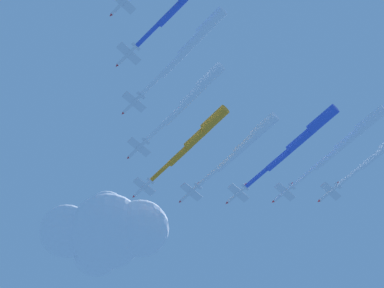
% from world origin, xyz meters
% --- Properties ---
extents(jet_lead, '(33.77, 35.58, 3.67)m').
position_xyz_m(jet_lead, '(-1.33, 2.01, 186.83)').
color(jet_lead, silver).
extents(jet_port_inner, '(33.09, 34.85, 3.72)m').
position_xyz_m(jet_port_inner, '(0.12, 17.82, 185.19)').
color(jet_port_inner, silver).
extents(jet_starboard_inner, '(33.68, 34.77, 3.65)m').
position_xyz_m(jet_starboard_inner, '(-17.59, 0.77, 184.45)').
color(jet_starboard_inner, silver).
extents(jet_port_mid, '(34.35, 36.30, 3.66)m').
position_xyz_m(jet_port_mid, '(0.25, 35.11, 185.54)').
color(jet_port_mid, silver).
extents(jet_starboard_mid, '(36.71, 38.10, 3.65)m').
position_xyz_m(jet_starboard_mid, '(-35.91, 2.21, 184.77)').
color(jet_starboard_mid, silver).
extents(jet_starboard_outer, '(36.67, 37.67, 3.66)m').
position_xyz_m(jet_starboard_outer, '(-52.20, 1.20, 186.57)').
color(jet_starboard_outer, silver).
extents(cloud_puff, '(48.40, 34.63, 28.99)m').
position_xyz_m(cloud_puff, '(32.29, -40.42, 193.57)').
color(cloud_puff, white).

